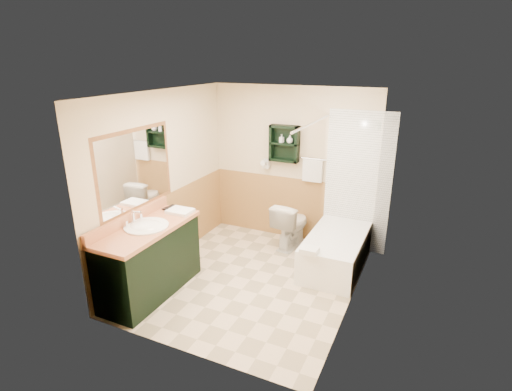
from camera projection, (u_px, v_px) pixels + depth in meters
The scene contains 25 objects.
floor at pixel (251, 280), 5.28m from camera, with size 3.00×3.00×0.00m, color beige.
back_wall at pixel (292, 165), 6.18m from camera, with size 2.60×0.04×2.40m, color beige.
left_wall at pixel (162, 181), 5.40m from camera, with size 0.04×3.00×2.40m, color beige.
right_wall at pixel (359, 211), 4.36m from camera, with size 0.04×3.00×2.40m, color beige.
ceiling at pixel (250, 92), 4.48m from camera, with size 2.60×3.00×0.04m, color white.
wainscot_left at pixel (168, 228), 5.62m from camera, with size 2.98×2.98×1.00m, color #B48249, non-canonical shape.
wainscot_back at pixel (290, 208), 6.38m from camera, with size 2.58×2.58×1.00m, color #B48249, non-canonical shape.
mirror_frame at pixel (136, 170), 4.81m from camera, with size 1.30×1.30×1.00m, color brown, non-canonical shape.
mirror_glass at pixel (136, 170), 4.81m from camera, with size 1.20×1.20×0.90m, color white, non-canonical shape.
tile_right at pixel (366, 202), 5.07m from camera, with size 1.50×1.50×2.10m, color white, non-canonical shape.
tile_back at pixel (358, 183), 5.79m from camera, with size 0.95×0.95×2.10m, color white, non-canonical shape.
tile_accent at pixel (372, 135), 4.79m from camera, with size 1.50×1.50×0.10m, color #154B30, non-canonical shape.
wall_shelf at pixel (284, 144), 6.01m from camera, with size 0.45×0.15×0.55m, color black.
hair_dryer at pixel (266, 164), 6.26m from camera, with size 0.10×0.24×0.18m, color silver, non-canonical shape.
towel_bar at pixel (313, 159), 5.93m from camera, with size 0.40×0.06×0.40m, color silver, non-canonical shape.
curtain_rod at pixel (313, 123), 5.05m from camera, with size 0.03×0.03×1.60m, color silver.
shower_curtain at pixel (314, 183), 5.48m from camera, with size 1.05×1.05×1.70m, color beige, non-canonical shape.
vanity at pixel (150, 260), 4.87m from camera, with size 0.59×1.40×0.89m, color black.
bathtub at pixel (337, 249), 5.57m from camera, with size 0.73×1.50×0.48m, color white.
toilet at pixel (291, 225), 6.11m from camera, with size 0.40×0.72×0.71m, color white.
counter_towel at pixel (180, 211), 5.14m from camera, with size 0.31×0.24×0.04m, color silver.
vanity_book at pixel (166, 201), 5.28m from camera, with size 0.15×0.02×0.20m, color black.
tub_towel at pixel (309, 250), 4.95m from camera, with size 0.22×0.18×0.07m, color silver.
soap_bottle_a at pixel (282, 141), 6.01m from camera, with size 0.06×0.12×0.06m, color white.
soap_bottle_b at pixel (290, 140), 5.95m from camera, with size 0.10×0.12×0.10m, color white.
Camera 1 is at (2.00, -4.16, 2.80)m, focal length 28.00 mm.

